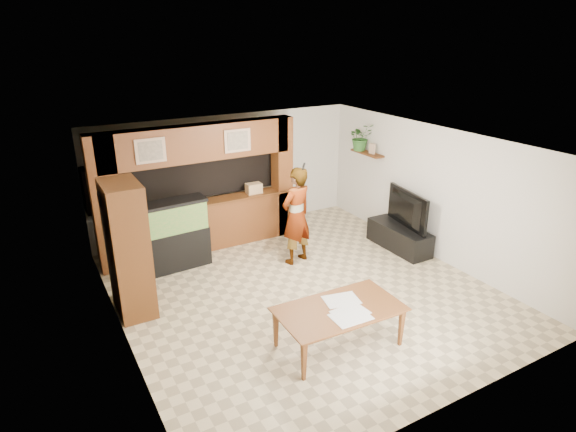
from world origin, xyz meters
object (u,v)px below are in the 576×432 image
pantry_cabinet (128,249)px  aquarium (176,235)px  dining_table (340,328)px  person (296,216)px  television (402,209)px

pantry_cabinet → aquarium: (1.08, 1.15, -0.43)m
pantry_cabinet → dining_table: (2.32, -2.45, -0.77)m
person → pantry_cabinet: bearing=-11.1°
pantry_cabinet → person: pantry_cabinet is taller
television → dining_table: television is taller
aquarium → television: (4.27, -1.45, 0.21)m
aquarium → dining_table: (1.24, -3.60, -0.35)m
pantry_cabinet → television: bearing=-3.3°
aquarium → television: bearing=-22.5°
pantry_cabinet → dining_table: bearing=-46.5°
person → dining_table: bearing=57.0°
dining_table → television: bearing=37.1°
pantry_cabinet → television: pantry_cabinet is taller
pantry_cabinet → aquarium: size_ratio=1.61×
aquarium → television: aquarium is taller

